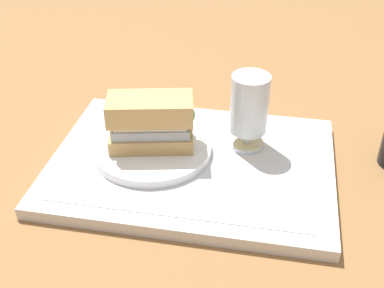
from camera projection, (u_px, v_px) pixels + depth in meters
name	position (u px, v px, depth m)	size (l,w,h in m)	color
ground_plane	(192.00, 170.00, 0.80)	(3.00, 3.00, 0.00)	olive
tray	(192.00, 165.00, 0.80)	(0.44, 0.32, 0.02)	silver
placemat	(192.00, 159.00, 0.79)	(0.38, 0.27, 0.00)	silver
plate	(152.00, 148.00, 0.80)	(0.19, 0.19, 0.01)	white
sandwich	(153.00, 122.00, 0.78)	(0.14, 0.09, 0.08)	tan
beer_glass	(249.00, 109.00, 0.79)	(0.06, 0.06, 0.12)	silver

